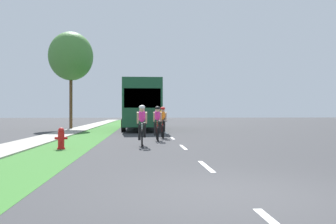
{
  "coord_description": "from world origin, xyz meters",
  "views": [
    {
      "loc": [
        -1.55,
        -5.41,
        1.3
      ],
      "look_at": [
        0.49,
        21.8,
        1.33
      ],
      "focal_mm": 37.73,
      "sensor_mm": 36.0,
      "label": 1
    }
  ],
  "objects_px": {
    "suv_maroon": "(143,115)",
    "street_tree_near": "(71,56)",
    "fire_hydrant_red": "(61,139)",
    "cyclist_lead": "(142,125)",
    "pickup_blue": "(158,115)",
    "cyclist_trailing": "(157,123)",
    "cyclist_distant": "(162,122)",
    "sedan_red": "(157,115)",
    "bus_dark_green": "(142,104)"
  },
  "relations": [
    {
      "from": "cyclist_distant",
      "to": "street_tree_near",
      "type": "distance_m",
      "value": 12.95
    },
    {
      "from": "cyclist_distant",
      "to": "pickup_blue",
      "type": "relative_size",
      "value": 0.34
    },
    {
      "from": "cyclist_lead",
      "to": "cyclist_distant",
      "type": "xyz_separation_m",
      "value": [
        1.04,
        4.27,
        0.0
      ]
    },
    {
      "from": "bus_dark_green",
      "to": "cyclist_lead",
      "type": "bearing_deg",
      "value": -90.14
    },
    {
      "from": "cyclist_lead",
      "to": "suv_maroon",
      "type": "xyz_separation_m",
      "value": [
        0.17,
        32.53,
        0.14
      ]
    },
    {
      "from": "suv_maroon",
      "to": "street_tree_near",
      "type": "height_order",
      "value": "street_tree_near"
    },
    {
      "from": "cyclist_lead",
      "to": "pickup_blue",
      "type": "xyz_separation_m",
      "value": [
        2.73,
        43.87,
        0.02
      ]
    },
    {
      "from": "cyclist_lead",
      "to": "cyclist_trailing",
      "type": "height_order",
      "value": "same"
    },
    {
      "from": "bus_dark_green",
      "to": "sedan_red",
      "type": "xyz_separation_m",
      "value": [
        2.97,
        42.59,
        -1.21
      ]
    },
    {
      "from": "cyclist_trailing",
      "to": "suv_maroon",
      "type": "height_order",
      "value": "suv_maroon"
    },
    {
      "from": "sedan_red",
      "to": "cyclist_distant",
      "type": "bearing_deg",
      "value": -92.15
    },
    {
      "from": "suv_maroon",
      "to": "pickup_blue",
      "type": "bearing_deg",
      "value": 77.26
    },
    {
      "from": "cyclist_trailing",
      "to": "cyclist_distant",
      "type": "distance_m",
      "value": 1.7
    },
    {
      "from": "cyclist_trailing",
      "to": "bus_dark_green",
      "type": "height_order",
      "value": "bus_dark_green"
    },
    {
      "from": "fire_hydrant_red",
      "to": "cyclist_distant",
      "type": "height_order",
      "value": "cyclist_distant"
    },
    {
      "from": "cyclist_lead",
      "to": "cyclist_distant",
      "type": "height_order",
      "value": "same"
    },
    {
      "from": "cyclist_distant",
      "to": "bus_dark_green",
      "type": "bearing_deg",
      "value": 96.06
    },
    {
      "from": "bus_dark_green",
      "to": "pickup_blue",
      "type": "distance_m",
      "value": 30.23
    },
    {
      "from": "suv_maroon",
      "to": "cyclist_distant",
      "type": "bearing_deg",
      "value": -88.23
    },
    {
      "from": "street_tree_near",
      "to": "cyclist_distant",
      "type": "bearing_deg",
      "value": -56.91
    },
    {
      "from": "street_tree_near",
      "to": "fire_hydrant_red",
      "type": "bearing_deg",
      "value": -80.11
    },
    {
      "from": "cyclist_trailing",
      "to": "bus_dark_green",
      "type": "relative_size",
      "value": 0.15
    },
    {
      "from": "fire_hydrant_red",
      "to": "cyclist_distant",
      "type": "bearing_deg",
      "value": 53.12
    },
    {
      "from": "fire_hydrant_red",
      "to": "pickup_blue",
      "type": "relative_size",
      "value": 0.15
    },
    {
      "from": "fire_hydrant_red",
      "to": "street_tree_near",
      "type": "distance_m",
      "value": 16.37
    },
    {
      "from": "pickup_blue",
      "to": "cyclist_distant",
      "type": "bearing_deg",
      "value": -92.45
    },
    {
      "from": "cyclist_distant",
      "to": "sedan_red",
      "type": "xyz_separation_m",
      "value": [
        1.96,
        52.1,
        -0.04
      ]
    },
    {
      "from": "cyclist_trailing",
      "to": "sedan_red",
      "type": "xyz_separation_m",
      "value": [
        2.29,
        53.77,
        -0.04
      ]
    },
    {
      "from": "bus_dark_green",
      "to": "pickup_blue",
      "type": "bearing_deg",
      "value": 84.87
    },
    {
      "from": "cyclist_distant",
      "to": "sedan_red",
      "type": "bearing_deg",
      "value": 87.85
    },
    {
      "from": "cyclist_lead",
      "to": "street_tree_near",
      "type": "distance_m",
      "value": 16.11
    },
    {
      "from": "fire_hydrant_red",
      "to": "cyclist_lead",
      "type": "bearing_deg",
      "value": 17.94
    },
    {
      "from": "suv_maroon",
      "to": "pickup_blue",
      "type": "distance_m",
      "value": 11.63
    },
    {
      "from": "cyclist_lead",
      "to": "bus_dark_green",
      "type": "xyz_separation_m",
      "value": [
        0.03,
        13.78,
        1.17
      ]
    },
    {
      "from": "cyclist_lead",
      "to": "street_tree_near",
      "type": "relative_size",
      "value": 0.23
    },
    {
      "from": "fire_hydrant_red",
      "to": "sedan_red",
      "type": "relative_size",
      "value": 0.18
    },
    {
      "from": "fire_hydrant_red",
      "to": "bus_dark_green",
      "type": "xyz_separation_m",
      "value": [
        2.89,
        14.71,
        1.61
      ]
    },
    {
      "from": "cyclist_distant",
      "to": "pickup_blue",
      "type": "height_order",
      "value": "pickup_blue"
    },
    {
      "from": "suv_maroon",
      "to": "bus_dark_green",
      "type": "bearing_deg",
      "value": -90.41
    },
    {
      "from": "cyclist_trailing",
      "to": "street_tree_near",
      "type": "bearing_deg",
      "value": 117.94
    },
    {
      "from": "bus_dark_green",
      "to": "street_tree_near",
      "type": "height_order",
      "value": "street_tree_near"
    },
    {
      "from": "pickup_blue",
      "to": "street_tree_near",
      "type": "distance_m",
      "value": 31.04
    },
    {
      "from": "fire_hydrant_red",
      "to": "cyclist_trailing",
      "type": "distance_m",
      "value": 5.03
    },
    {
      "from": "fire_hydrant_red",
      "to": "suv_maroon",
      "type": "xyz_separation_m",
      "value": [
        3.02,
        33.45,
        0.58
      ]
    },
    {
      "from": "cyclist_lead",
      "to": "cyclist_trailing",
      "type": "distance_m",
      "value": 2.7
    },
    {
      "from": "fire_hydrant_red",
      "to": "cyclist_distant",
      "type": "relative_size",
      "value": 0.44
    },
    {
      "from": "pickup_blue",
      "to": "street_tree_near",
      "type": "height_order",
      "value": "street_tree_near"
    },
    {
      "from": "cyclist_distant",
      "to": "suv_maroon",
      "type": "bearing_deg",
      "value": 91.77
    },
    {
      "from": "sedan_red",
      "to": "suv_maroon",
      "type": "bearing_deg",
      "value": -96.77
    },
    {
      "from": "cyclist_trailing",
      "to": "street_tree_near",
      "type": "relative_size",
      "value": 0.23
    }
  ]
}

